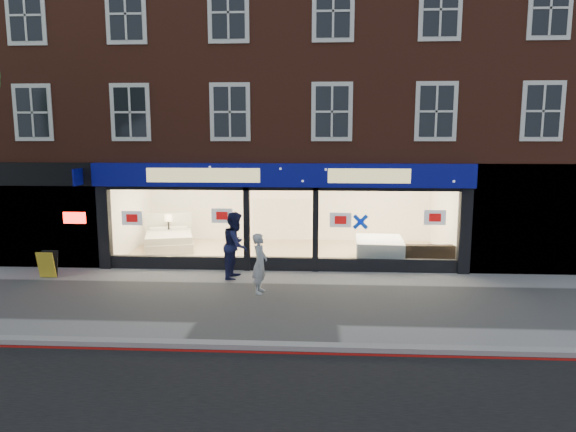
# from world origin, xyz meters

# --- Properties ---
(ground) EXTENTS (120.00, 120.00, 0.00)m
(ground) POSITION_xyz_m (0.00, 0.00, 0.00)
(ground) COLOR gray
(ground) RESTS_ON ground
(kerb_line) EXTENTS (60.00, 0.10, 0.01)m
(kerb_line) POSITION_xyz_m (0.00, -3.10, 0.01)
(kerb_line) COLOR #8C0A07
(kerb_line) RESTS_ON ground
(kerb_stone) EXTENTS (60.00, 0.25, 0.12)m
(kerb_stone) POSITION_xyz_m (0.00, -2.90, 0.06)
(kerb_stone) COLOR gray
(kerb_stone) RESTS_ON ground
(showroom_floor) EXTENTS (11.00, 4.50, 0.10)m
(showroom_floor) POSITION_xyz_m (0.00, 5.25, 0.05)
(showroom_floor) COLOR tan
(showroom_floor) RESTS_ON ground
(building) EXTENTS (19.00, 8.26, 10.30)m
(building) POSITION_xyz_m (-0.02, 6.93, 6.67)
(building) COLOR #5F2B1D
(building) RESTS_ON ground
(display_bed) EXTENTS (2.18, 2.43, 1.16)m
(display_bed) POSITION_xyz_m (-4.21, 5.49, 0.43)
(display_bed) COLOR beige
(display_bed) RESTS_ON showroom_floor
(bedside_table) EXTENTS (0.54, 0.54, 0.55)m
(bedside_table) POSITION_xyz_m (-4.40, 6.14, 0.38)
(bedside_table) COLOR brown
(bedside_table) RESTS_ON showroom_floor
(mattress_stack) EXTENTS (1.58, 1.94, 0.73)m
(mattress_stack) POSITION_xyz_m (3.10, 4.00, 0.47)
(mattress_stack) COLOR silver
(mattress_stack) RESTS_ON showroom_floor
(sofa) EXTENTS (2.15, 0.85, 0.62)m
(sofa) POSITION_xyz_m (4.60, 3.99, 0.41)
(sofa) COLOR black
(sofa) RESTS_ON showroom_floor
(a_board) EXTENTS (0.53, 0.35, 0.79)m
(a_board) POSITION_xyz_m (-6.75, 1.85, 0.40)
(a_board) COLOR gold
(a_board) RESTS_ON ground
(pedestrian_grey) EXTENTS (0.45, 0.62, 1.59)m
(pedestrian_grey) POSITION_xyz_m (-0.40, 0.73, 0.79)
(pedestrian_grey) COLOR #B5B8BE
(pedestrian_grey) RESTS_ON ground
(pedestrian_blue) EXTENTS (0.83, 1.02, 1.94)m
(pedestrian_blue) POSITION_xyz_m (-1.25, 2.14, 0.97)
(pedestrian_blue) COLOR #181B44
(pedestrian_blue) RESTS_ON ground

